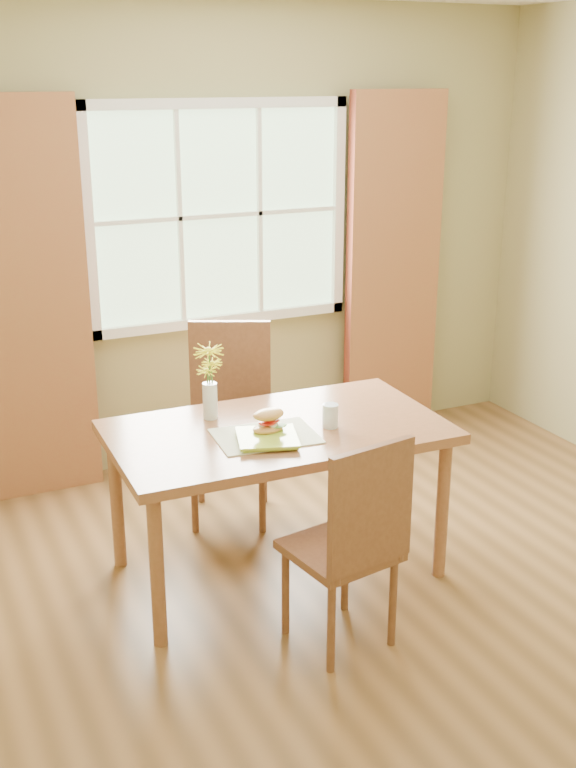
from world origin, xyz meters
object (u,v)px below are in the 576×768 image
(croissant_sandwich, at_px, (269,421))
(dining_table, at_px, (277,443))
(chair_far, at_px, (230,412))
(water_glass, at_px, (330,416))
(chair_near, at_px, (353,537))
(flower_vase, at_px, (209,375))

(croissant_sandwich, bearing_deg, dining_table, 39.34)
(chair_far, height_order, water_glass, chair_far)
(dining_table, relative_size, chair_far, 1.48)
(dining_table, bearing_deg, water_glass, -23.01)
(chair_far, bearing_deg, chair_near, -66.12)
(dining_table, distance_m, flower_vase, 0.45)
(chair_far, xyz_separation_m, croissant_sandwich, (-0.12, -0.79, 0.25))
(dining_table, bearing_deg, croissant_sandwich, -132.31)
(water_glass, bearing_deg, dining_table, 155.58)
(croissant_sandwich, distance_m, flower_vase, 0.39)
(flower_vase, bearing_deg, croissant_sandwich, -64.24)
(dining_table, height_order, flower_vase, flower_vase)
(chair_far, relative_size, water_glass, 9.52)
(chair_far, bearing_deg, croissant_sandwich, -73.80)
(dining_table, distance_m, croissant_sandwich, 0.19)
(croissant_sandwich, bearing_deg, water_glass, -9.73)
(chair_near, xyz_separation_m, chair_far, (0.02, 1.40, 0.05))
(chair_near, bearing_deg, water_glass, 61.43)
(chair_near, bearing_deg, dining_table, 81.60)
(croissant_sandwich, height_order, water_glass, croissant_sandwich)
(chair_near, distance_m, chair_far, 1.41)
(croissant_sandwich, relative_size, flower_vase, 0.45)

